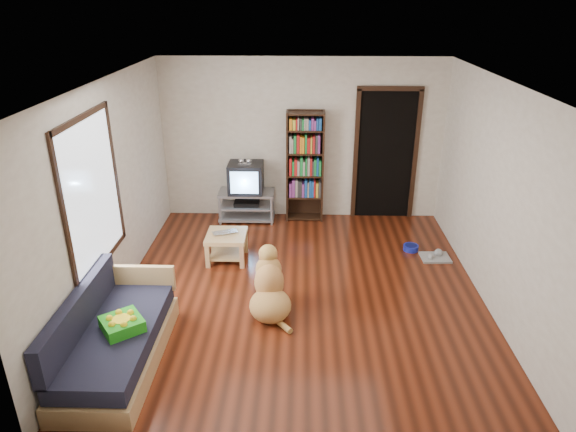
{
  "coord_description": "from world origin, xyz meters",
  "views": [
    {
      "loc": [
        0.0,
        -5.56,
        3.46
      ],
      "look_at": [
        -0.17,
        0.35,
        0.9
      ],
      "focal_mm": 32.0,
      "sensor_mm": 36.0,
      "label": 1
    }
  ],
  "objects_px": {
    "dog": "(270,289)",
    "laptop": "(226,234)",
    "dog_bowl": "(411,248)",
    "bookshelf": "(305,161)",
    "green_cushion": "(122,324)",
    "coffee_table": "(227,242)",
    "tv_stand": "(247,205)",
    "sofa": "(114,341)",
    "crt_tv": "(246,177)",
    "grey_rag": "(435,258)"
  },
  "relations": [
    {
      "from": "green_cushion",
      "to": "tv_stand",
      "type": "relative_size",
      "value": 0.4
    },
    {
      "from": "bookshelf",
      "to": "sofa",
      "type": "height_order",
      "value": "bookshelf"
    },
    {
      "from": "sofa",
      "to": "dog_bowl",
      "type": "bearing_deg",
      "value": 36.56
    },
    {
      "from": "dog_bowl",
      "to": "tv_stand",
      "type": "xyz_separation_m",
      "value": [
        -2.52,
        1.04,
        0.23
      ]
    },
    {
      "from": "green_cushion",
      "to": "grey_rag",
      "type": "bearing_deg",
      "value": -4.19
    },
    {
      "from": "crt_tv",
      "to": "coffee_table",
      "type": "xyz_separation_m",
      "value": [
        -0.14,
        -1.43,
        -0.46
      ]
    },
    {
      "from": "sofa",
      "to": "grey_rag",
      "type": "bearing_deg",
      "value": 31.67
    },
    {
      "from": "sofa",
      "to": "green_cushion",
      "type": "bearing_deg",
      "value": -11.15
    },
    {
      "from": "coffee_table",
      "to": "dog",
      "type": "distance_m",
      "value": 1.42
    },
    {
      "from": "grey_rag",
      "to": "tv_stand",
      "type": "height_order",
      "value": "tv_stand"
    },
    {
      "from": "dog_bowl",
      "to": "coffee_table",
      "type": "relative_size",
      "value": 0.4
    },
    {
      "from": "dog_bowl",
      "to": "dog",
      "type": "relative_size",
      "value": 0.24
    },
    {
      "from": "grey_rag",
      "to": "dog",
      "type": "xyz_separation_m",
      "value": [
        -2.28,
        -1.36,
        0.27
      ]
    },
    {
      "from": "laptop",
      "to": "coffee_table",
      "type": "height_order",
      "value": "laptop"
    },
    {
      "from": "grey_rag",
      "to": "bookshelf",
      "type": "bearing_deg",
      "value": 143.36
    },
    {
      "from": "bookshelf",
      "to": "tv_stand",
      "type": "bearing_deg",
      "value": -174.37
    },
    {
      "from": "grey_rag",
      "to": "dog",
      "type": "bearing_deg",
      "value": -149.2
    },
    {
      "from": "laptop",
      "to": "bookshelf",
      "type": "relative_size",
      "value": 0.19
    },
    {
      "from": "coffee_table",
      "to": "dog",
      "type": "xyz_separation_m",
      "value": [
        0.68,
        -1.25,
        0.01
      ]
    },
    {
      "from": "laptop",
      "to": "tv_stand",
      "type": "height_order",
      "value": "tv_stand"
    },
    {
      "from": "tv_stand",
      "to": "dog",
      "type": "height_order",
      "value": "dog"
    },
    {
      "from": "coffee_table",
      "to": "dog",
      "type": "height_order",
      "value": "dog"
    },
    {
      "from": "green_cushion",
      "to": "coffee_table",
      "type": "bearing_deg",
      "value": 35.47
    },
    {
      "from": "bookshelf",
      "to": "coffee_table",
      "type": "height_order",
      "value": "bookshelf"
    },
    {
      "from": "grey_rag",
      "to": "laptop",
      "type": "bearing_deg",
      "value": -177.28
    },
    {
      "from": "tv_stand",
      "to": "sofa",
      "type": "xyz_separation_m",
      "value": [
        -0.97,
        -3.63,
        -0.01
      ]
    },
    {
      "from": "crt_tv",
      "to": "sofa",
      "type": "distance_m",
      "value": 3.81
    },
    {
      "from": "green_cushion",
      "to": "tv_stand",
      "type": "distance_m",
      "value": 3.76
    },
    {
      "from": "dog_bowl",
      "to": "sofa",
      "type": "height_order",
      "value": "sofa"
    },
    {
      "from": "crt_tv",
      "to": "sofa",
      "type": "xyz_separation_m",
      "value": [
        -0.97,
        -3.65,
        -0.48
      ]
    },
    {
      "from": "dog_bowl",
      "to": "crt_tv",
      "type": "xyz_separation_m",
      "value": [
        -2.52,
        1.07,
        0.7
      ]
    },
    {
      "from": "grey_rag",
      "to": "bookshelf",
      "type": "distance_m",
      "value": 2.52
    },
    {
      "from": "coffee_table",
      "to": "laptop",
      "type": "bearing_deg",
      "value": -90.0
    },
    {
      "from": "dog_bowl",
      "to": "bookshelf",
      "type": "distance_m",
      "value": 2.16
    },
    {
      "from": "dog",
      "to": "laptop",
      "type": "bearing_deg",
      "value": 119.09
    },
    {
      "from": "tv_stand",
      "to": "bookshelf",
      "type": "bearing_deg",
      "value": 5.63
    },
    {
      "from": "grey_rag",
      "to": "dog",
      "type": "relative_size",
      "value": 0.43
    },
    {
      "from": "green_cushion",
      "to": "coffee_table",
      "type": "xyz_separation_m",
      "value": [
        0.71,
        2.25,
        -0.2
      ]
    },
    {
      "from": "green_cushion",
      "to": "crt_tv",
      "type": "relative_size",
      "value": 0.63
    },
    {
      "from": "crt_tv",
      "to": "green_cushion",
      "type": "bearing_deg",
      "value": -103.02
    },
    {
      "from": "bookshelf",
      "to": "dog",
      "type": "height_order",
      "value": "bookshelf"
    },
    {
      "from": "laptop",
      "to": "coffee_table",
      "type": "xyz_separation_m",
      "value": [
        -0.0,
        0.03,
        -0.13
      ]
    },
    {
      "from": "green_cushion",
      "to": "crt_tv",
      "type": "distance_m",
      "value": 3.78
    },
    {
      "from": "sofa",
      "to": "dog",
      "type": "distance_m",
      "value": 1.8
    },
    {
      "from": "dog_bowl",
      "to": "bookshelf",
      "type": "bearing_deg",
      "value": 143.99
    },
    {
      "from": "grey_rag",
      "to": "crt_tv",
      "type": "distance_m",
      "value": 3.19
    },
    {
      "from": "dog_bowl",
      "to": "laptop",
      "type": "bearing_deg",
      "value": -171.64
    },
    {
      "from": "laptop",
      "to": "sofa",
      "type": "distance_m",
      "value": 2.36
    },
    {
      "from": "dog_bowl",
      "to": "grey_rag",
      "type": "relative_size",
      "value": 0.55
    },
    {
      "from": "bookshelf",
      "to": "grey_rag",
      "type": "bearing_deg",
      "value": -36.64
    }
  ]
}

